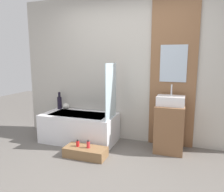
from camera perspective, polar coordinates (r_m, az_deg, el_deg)
The scene contains 12 objects.
ground_plane at distance 2.87m, azimuth -4.83°, elevation -21.61°, with size 12.00×12.00×0.00m, color #605B56.
wall_tiled_back at distance 3.95m, azimuth 4.29°, elevation 6.93°, with size 4.20×0.06×2.60m, color #B7B2A8.
wall_wood_accent at distance 3.77m, azimuth 15.68°, elevation 6.56°, with size 0.75×0.04×2.60m.
bathtub at distance 4.05m, azimuth -8.45°, elevation -8.12°, with size 1.32×0.70×0.51m.
glass_shower_screen at distance 3.57m, azimuth -0.29°, elevation 1.26°, with size 0.01×0.51×0.91m, color silver.
wooden_step_bench at distance 3.48m, azimuth -6.93°, elevation -14.35°, with size 0.65×0.30×0.15m, color olive.
vanity_cabinet at distance 3.69m, azimuth 14.77°, elevation -8.13°, with size 0.45×0.47×0.76m, color brown.
sink at distance 3.58m, azimuth 15.08°, elevation -1.17°, with size 0.43×0.30×0.33m.
vase_tall_dark at distance 4.45m, azimuth -13.54°, elevation -1.52°, with size 0.09×0.09×0.33m.
vase_round_light at distance 4.37m, azimuth -11.91°, elevation -2.65°, with size 0.12×0.12×0.12m, color silver.
bottle_soap_primary at distance 3.49m, azimuth -8.94°, elevation -12.15°, with size 0.05×0.05×0.10m.
bottle_soap_secondary at distance 3.41m, azimuth -6.22°, elevation -12.48°, with size 0.05×0.05×0.12m.
Camera 1 is at (1.01, -2.23, 1.49)m, focal length 35.00 mm.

